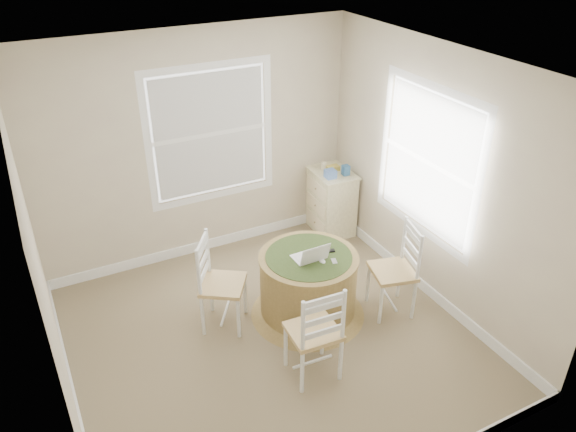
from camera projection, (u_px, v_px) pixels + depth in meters
room at (278, 210)px, 4.93m from camera, size 3.64×3.64×2.64m
round_table at (308, 283)px, 5.53m from camera, size 1.15×1.15×0.69m
chair_left at (223, 284)px, 5.35m from camera, size 0.56×0.57×0.95m
chair_near at (313, 331)px, 4.78m from camera, size 0.44×0.43×0.95m
chair_right at (393, 271)px, 5.54m from camera, size 0.49×0.51×0.95m
laptop at (310, 256)px, 5.33m from camera, size 0.30×0.27×0.21m
mouse at (322, 261)px, 5.30m from camera, size 0.08×0.10×0.03m
phone at (334, 262)px, 5.30m from camera, size 0.07×0.10×0.02m
keys at (332, 251)px, 5.45m from camera, size 0.07×0.07×0.02m
corner_chest at (331, 201)px, 6.96m from camera, size 0.48×0.63×0.81m
tissue_box at (330, 174)px, 6.59m from camera, size 0.13×0.13×0.10m
box_yellow at (333, 168)px, 6.79m from camera, size 0.15×0.11×0.06m
box_blue at (346, 170)px, 6.66m from camera, size 0.08×0.08×0.12m
cup_cream at (324, 166)px, 6.82m from camera, size 0.07×0.07×0.09m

